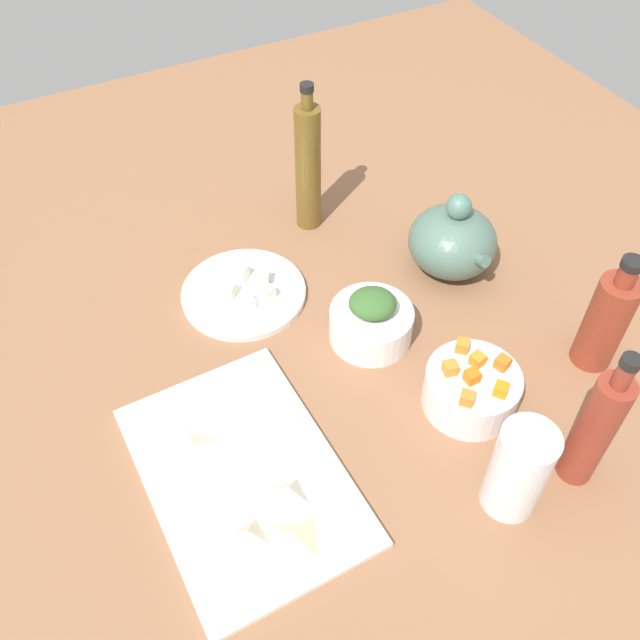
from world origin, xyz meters
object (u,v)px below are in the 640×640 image
object	(u,v)px
plate_tofu	(244,293)
drinking_glass_0	(519,470)
teapot	(453,241)
bottle_2	(308,167)
bottle_0	(595,428)
bottle_1	(606,320)
bowl_carrots	(471,390)
bowl_greens	(371,324)
cutting_board	(243,474)

from	to	relation	value
plate_tofu	drinking_glass_0	xyz separation A→B (cm)	(49.88, 16.03, 6.69)
teapot	bottle_2	size ratio (longest dim) A/B	0.60
drinking_glass_0	bottle_0	bearing A→B (deg)	86.01
plate_tofu	drinking_glass_0	distance (cm)	52.81
drinking_glass_0	bottle_1	bearing A→B (deg)	116.98
bottle_2	drinking_glass_0	xyz separation A→B (cm)	(61.93, -2.13, -4.96)
teapot	bottle_0	distance (cm)	41.88
plate_tofu	bowl_carrots	xyz separation A→B (cm)	(34.98, 20.44, 2.57)
plate_tofu	bottle_1	bearing A→B (deg)	48.92
bowl_greens	bottle_0	size ratio (longest dim) A/B	0.54
cutting_board	bowl_greens	distance (cm)	30.79
cutting_board	bowl_carrots	bearing A→B (deg)	83.50
plate_tofu	bottle_1	distance (cm)	56.32
bottle_2	drinking_glass_0	distance (cm)	62.17
bowl_greens	bottle_1	world-z (taller)	bottle_1
bowl_greens	teapot	bearing A→B (deg)	111.05
plate_tofu	bowl_carrots	world-z (taller)	bowl_carrots
bowl_carrots	bottle_1	bearing A→B (deg)	85.61
bottle_0	bottle_1	xyz separation A→B (cm)	(-13.97, 15.47, -1.60)
bowl_carrots	drinking_glass_0	world-z (taller)	drinking_glass_0
cutting_board	bottle_2	bearing A→B (deg)	143.96
bottle_1	bowl_greens	bearing A→B (deg)	-124.62
bowl_carrots	bottle_2	size ratio (longest dim) A/B	0.49
bottle_1	bottle_2	xyz separation A→B (cm)	(-48.70, -23.87, 3.69)
plate_tofu	bowl_greens	xyz separation A→B (cm)	(17.42, 14.19, 2.26)
bottle_0	cutting_board	bearing A→B (deg)	-116.05
cutting_board	bottle_0	bearing A→B (deg)	63.95
bowl_carrots	bottle_2	world-z (taller)	bottle_2
drinking_glass_0	bowl_carrots	bearing A→B (deg)	163.52
bowl_carrots	plate_tofu	bearing A→B (deg)	-149.70
cutting_board	teapot	world-z (taller)	teapot
cutting_board	bottle_1	world-z (taller)	bottle_1
cutting_board	bowl_carrots	world-z (taller)	bowl_carrots
bowl_greens	bowl_carrots	size ratio (longest dim) A/B	0.96
teapot	bottle_1	bearing A→B (deg)	15.96
bottle_0	bottle_1	bearing A→B (deg)	132.08
bottle_0	teapot	bearing A→B (deg)	169.26
bottle_1	bottle_2	distance (cm)	54.36
bottle_1	bottle_2	size ratio (longest dim) A/B	0.74
teapot	bottle_0	world-z (taller)	bottle_0
plate_tofu	bottle_2	distance (cm)	24.72
plate_tofu	teapot	distance (cm)	36.05
cutting_board	bottle_2	distance (cm)	54.70
plate_tofu	bottle_2	xyz separation A→B (cm)	(-12.06, 18.16, 11.65)
cutting_board	bowl_carrots	size ratio (longest dim) A/B	2.65
bottle_1	drinking_glass_0	world-z (taller)	bottle_1
cutting_board	bottle_2	size ratio (longest dim) A/B	1.29
bowl_carrots	bottle_1	world-z (taller)	bottle_1
teapot	bottle_1	distance (cm)	28.17
bowl_carrots	drinking_glass_0	xyz separation A→B (cm)	(14.90, -4.41, 4.12)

